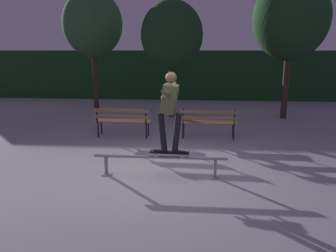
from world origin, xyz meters
TOP-DOWN VIEW (x-y plane):
  - ground_plane at (0.00, 0.00)m, footprint 90.00×90.00m
  - hedge_backdrop at (0.00, 10.74)m, footprint 24.00×1.20m
  - grind_rail at (0.00, -0.13)m, footprint 2.66×0.18m
  - skateboard at (0.19, -0.13)m, footprint 0.79×0.26m
  - skateboarder at (0.19, -0.13)m, footprint 0.63×1.41m
  - park_bench_leftmost at (-1.39, 2.81)m, footprint 1.61×0.47m
  - park_bench_left_center at (1.05, 2.81)m, footprint 1.61×0.47m
  - tree_far_right at (3.90, 5.98)m, footprint 2.60×2.60m
  - tree_far_left at (-3.48, 7.26)m, footprint 2.38×2.38m
  - tree_behind_benches at (-0.20, 5.90)m, footprint 2.21×2.21m

SIDE VIEW (x-z plane):
  - ground_plane at x=0.00m, z-range 0.00..0.00m
  - grind_rail at x=0.00m, z-range 0.12..0.54m
  - skateboard at x=0.19m, z-range 0.46..0.55m
  - park_bench_leftmost at x=-1.39m, z-range 0.10..0.98m
  - park_bench_left_center at x=1.05m, z-range 0.10..0.98m
  - hedge_backdrop at x=0.00m, z-range 0.00..2.41m
  - skateboarder at x=0.19m, z-range 0.66..2.22m
  - tree_behind_benches at x=-0.20m, z-range 0.86..5.04m
  - tree_far_left at x=-3.48m, z-range 1.06..5.83m
  - tree_far_right at x=3.90m, z-range 1.03..5.97m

